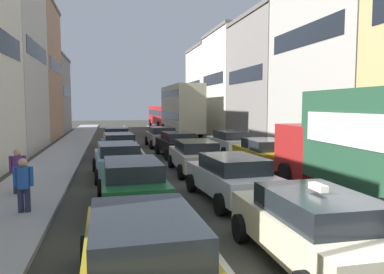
# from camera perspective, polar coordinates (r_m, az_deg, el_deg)

# --- Properties ---
(sidewalk_left) EXTENTS (2.60, 64.00, 0.14)m
(sidewalk_left) POSITION_cam_1_polar(r_m,az_deg,el_deg) (25.25, -19.23, -2.19)
(sidewalk_left) COLOR #A4A4A4
(sidewalk_left) RESTS_ON ground
(lane_stripe_left) EXTENTS (0.16, 60.00, 0.01)m
(lane_stripe_left) POSITION_cam_1_polar(r_m,az_deg,el_deg) (25.19, -7.84, -2.12)
(lane_stripe_left) COLOR silver
(lane_stripe_left) RESTS_ON ground
(lane_stripe_right) EXTENTS (0.16, 60.00, 0.01)m
(lane_stripe_right) POSITION_cam_1_polar(r_m,az_deg,el_deg) (25.70, -0.27, -1.93)
(lane_stripe_right) COLOR silver
(lane_stripe_right) RESTS_ON ground
(building_row_right) EXTENTS (7.20, 43.90, 12.68)m
(building_row_right) POSITION_cam_1_polar(r_m,az_deg,el_deg) (29.37, 15.37, 9.87)
(building_row_right) COLOR beige
(building_row_right) RESTS_ON ground
(traffic_light_pole) EXTENTS (3.58, 0.38, 5.50)m
(traffic_light_pole) POSITION_cam_1_polar(r_m,az_deg,el_deg) (3.54, -23.27, 15.73)
(traffic_light_pole) COLOR #2D2D33
(traffic_light_pole) RESTS_ON ground
(removalist_box_truck) EXTENTS (2.95, 7.79, 3.58)m
(removalist_box_truck) POSITION_cam_1_polar(r_m,az_deg,el_deg) (12.13, 25.72, -0.94)
(removalist_box_truck) COLOR #A51E1E
(removalist_box_truck) RESTS_ON ground
(taxi_centre_lane_front) EXTENTS (2.09, 4.32, 1.66)m
(taxi_centre_lane_front) POSITION_cam_1_polar(r_m,az_deg,el_deg) (7.60, 18.34, -13.12)
(taxi_centre_lane_front) COLOR beige
(taxi_centre_lane_front) RESTS_ON ground
(sedan_left_lane_front) EXTENTS (2.12, 4.33, 1.49)m
(sedan_left_lane_front) POSITION_cam_1_polar(r_m,az_deg,el_deg) (6.04, -7.57, -17.79)
(sedan_left_lane_front) COLOR #B29319
(sedan_left_lane_front) RESTS_ON ground
(sedan_centre_lane_second) EXTENTS (2.29, 4.41, 1.49)m
(sedan_centre_lane_second) POSITION_cam_1_polar(r_m,az_deg,el_deg) (12.05, 6.17, -6.16)
(sedan_centre_lane_second) COLOR silver
(sedan_centre_lane_second) RESTS_ON ground
(wagon_left_lane_second) EXTENTS (2.16, 4.35, 1.49)m
(wagon_left_lane_second) POSITION_cam_1_polar(r_m,az_deg,el_deg) (11.24, -9.34, -7.01)
(wagon_left_lane_second) COLOR #19592D
(wagon_left_lane_second) RESTS_ON ground
(hatchback_centre_lane_third) EXTENTS (2.12, 4.33, 1.49)m
(hatchback_centre_lane_third) POSITION_cam_1_polar(r_m,az_deg,el_deg) (16.90, 0.50, -2.89)
(hatchback_centre_lane_third) COLOR beige
(hatchback_centre_lane_third) RESTS_ON ground
(sedan_left_lane_third) EXTENTS (2.29, 4.41, 1.49)m
(sedan_left_lane_third) POSITION_cam_1_polar(r_m,az_deg,el_deg) (16.16, -11.51, -3.36)
(sedan_left_lane_third) COLOR #759EB7
(sedan_left_lane_third) RESTS_ON ground
(coupe_centre_lane_fourth) EXTENTS (2.28, 4.41, 1.49)m
(coupe_centre_lane_fourth) POSITION_cam_1_polar(r_m,az_deg,el_deg) (22.09, -2.36, -1.02)
(coupe_centre_lane_fourth) COLOR black
(coupe_centre_lane_fourth) RESTS_ON ground
(sedan_left_lane_fourth) EXTENTS (2.29, 4.41, 1.49)m
(sedan_left_lane_fourth) POSITION_cam_1_polar(r_m,az_deg,el_deg) (21.56, -11.39, -1.26)
(sedan_left_lane_fourth) COLOR #194C8C
(sedan_left_lane_fourth) RESTS_ON ground
(sedan_centre_lane_fifth) EXTENTS (2.14, 4.34, 1.49)m
(sedan_centre_lane_fifth) POSITION_cam_1_polar(r_m,az_deg,el_deg) (27.43, -4.83, 0.15)
(sedan_centre_lane_fifth) COLOR gray
(sedan_centre_lane_fifth) RESTS_ON ground
(sedan_left_lane_fifth) EXTENTS (2.27, 4.40, 1.49)m
(sedan_left_lane_fifth) POSITION_cam_1_polar(r_m,az_deg,el_deg) (27.15, -11.56, 0.02)
(sedan_left_lane_fifth) COLOR #A51E1E
(sedan_left_lane_fifth) RESTS_ON ground
(sedan_right_lane_behind_truck) EXTENTS (2.18, 4.36, 1.49)m
(sedan_right_lane_behind_truck) POSITION_cam_1_polar(r_m,az_deg,el_deg) (17.89, 11.15, -2.55)
(sedan_right_lane_behind_truck) COLOR #B29319
(sedan_right_lane_behind_truck) RESTS_ON ground
(wagon_right_lane_far) EXTENTS (2.22, 4.38, 1.49)m
(wagon_right_lane_far) POSITION_cam_1_polar(r_m,az_deg,el_deg) (23.18, 5.97, -0.75)
(wagon_right_lane_far) COLOR silver
(wagon_right_lane_far) RESTS_ON ground
(bus_mid_queue_primary) EXTENTS (2.86, 10.52, 5.06)m
(bus_mid_queue_primary) POSITION_cam_1_polar(r_m,az_deg,el_deg) (37.51, -1.72, 4.59)
(bus_mid_queue_primary) COLOR #BFB793
(bus_mid_queue_primary) RESTS_ON ground
(bus_far_queue_secondary) EXTENTS (3.14, 10.60, 2.90)m
(bus_far_queue_secondary) POSITION_cam_1_polar(r_m,az_deg,el_deg) (50.27, -4.48, 3.48)
(bus_far_queue_secondary) COLOR #B21919
(bus_far_queue_secondary) RESTS_ON ground
(pedestrian_near_kerb) EXTENTS (0.54, 0.34, 1.66)m
(pedestrian_near_kerb) POSITION_cam_1_polar(r_m,az_deg,el_deg) (11.25, -24.83, -6.63)
(pedestrian_near_kerb) COLOR #262D47
(pedestrian_near_kerb) RESTS_ON ground
(pedestrian_mid_sidewalk) EXTENTS (0.54, 0.34, 1.66)m
(pedestrian_mid_sidewalk) POSITION_cam_1_polar(r_m,az_deg,el_deg) (13.66, -25.53, -4.66)
(pedestrian_mid_sidewalk) COLOR #262D47
(pedestrian_mid_sidewalk) RESTS_ON ground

